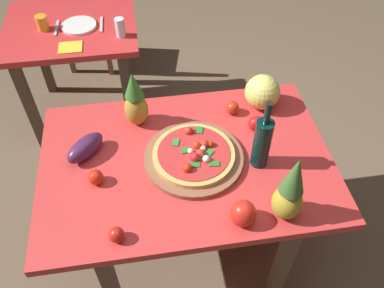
{
  "coord_description": "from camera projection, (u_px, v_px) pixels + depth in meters",
  "views": [
    {
      "loc": [
        -0.15,
        -1.15,
        2.13
      ],
      "look_at": [
        0.03,
        0.04,
        0.81
      ],
      "focal_mm": 37.27,
      "sensor_mm": 36.0,
      "label": 1
    }
  ],
  "objects": [
    {
      "name": "ground_plane",
      "position": [
        188.0,
        242.0,
        2.35
      ],
      "size": [
        10.0,
        10.0,
        0.0
      ],
      "primitive_type": "plane",
      "color": "brown"
    },
    {
      "name": "display_table",
      "position": [
        186.0,
        172.0,
        1.86
      ],
      "size": [
        1.31,
        0.88,
        0.76
      ],
      "color": "#4F3B30",
      "rests_on": "ground_plane"
    },
    {
      "name": "background_table",
      "position": [
        74.0,
        42.0,
        2.65
      ],
      "size": [
        0.84,
        0.74,
        0.76
      ],
      "color": "#4F3B30",
      "rests_on": "ground_plane"
    },
    {
      "name": "dining_chair",
      "position": [
        85.0,
        16.0,
        3.16
      ],
      "size": [
        0.48,
        0.48,
        0.85
      ],
      "rotation": [
        0.0,
        0.0,
        2.91
      ],
      "color": "brown",
      "rests_on": "ground_plane"
    },
    {
      "name": "pizza_board",
      "position": [
        194.0,
        158.0,
        1.78
      ],
      "size": [
        0.44,
        0.44,
        0.02
      ],
      "primitive_type": "cylinder",
      "color": "brown",
      "rests_on": "display_table"
    },
    {
      "name": "pizza",
      "position": [
        194.0,
        154.0,
        1.76
      ],
      "size": [
        0.37,
        0.37,
        0.06
      ],
      "color": "#E4AC5B",
      "rests_on": "pizza_board"
    },
    {
      "name": "wine_bottle",
      "position": [
        262.0,
        142.0,
        1.68
      ],
      "size": [
        0.08,
        0.08,
        0.35
      ],
      "color": "black",
      "rests_on": "display_table"
    },
    {
      "name": "pineapple_left",
      "position": [
        290.0,
        192.0,
        1.49
      ],
      "size": [
        0.12,
        0.12,
        0.34
      ],
      "color": "#B3982B",
      "rests_on": "display_table"
    },
    {
      "name": "pineapple_right",
      "position": [
        135.0,
        102.0,
        1.85
      ],
      "size": [
        0.11,
        0.11,
        0.3
      ],
      "color": "#AC862F",
      "rests_on": "display_table"
    },
    {
      "name": "melon",
      "position": [
        262.0,
        92.0,
        1.97
      ],
      "size": [
        0.18,
        0.18,
        0.18
      ],
      "primitive_type": "sphere",
      "color": "#DED365",
      "rests_on": "display_table"
    },
    {
      "name": "bell_pepper",
      "position": [
        243.0,
        213.0,
        1.54
      ],
      "size": [
        0.1,
        0.1,
        0.11
      ],
      "primitive_type": "ellipsoid",
      "color": "red",
      "rests_on": "display_table"
    },
    {
      "name": "eggplant",
      "position": [
        85.0,
        148.0,
        1.78
      ],
      "size": [
        0.2,
        0.21,
        0.09
      ],
      "primitive_type": "ellipsoid",
      "rotation": [
        0.0,
        0.0,
        0.81
      ],
      "color": "#452147",
      "rests_on": "display_table"
    },
    {
      "name": "tomato_beside_pepper",
      "position": [
        233.0,
        108.0,
        1.97
      ],
      "size": [
        0.07,
        0.07,
        0.07
      ],
      "primitive_type": "sphere",
      "color": "red",
      "rests_on": "display_table"
    },
    {
      "name": "tomato_near_board",
      "position": [
        256.0,
        123.0,
        1.9
      ],
      "size": [
        0.07,
        0.07,
        0.07
      ],
      "primitive_type": "sphere",
      "color": "red",
      "rests_on": "display_table"
    },
    {
      "name": "tomato_by_bottle",
      "position": [
        96.0,
        177.0,
        1.68
      ],
      "size": [
        0.07,
        0.07,
        0.07
      ],
      "primitive_type": "sphere",
      "color": "red",
      "rests_on": "display_table"
    },
    {
      "name": "tomato_at_corner",
      "position": [
        116.0,
        235.0,
        1.5
      ],
      "size": [
        0.06,
        0.06,
        0.06
      ],
      "primitive_type": "sphere",
      "color": "red",
      "rests_on": "display_table"
    },
    {
      "name": "drinking_glass_juice",
      "position": [
        42.0,
        23.0,
        2.48
      ],
      "size": [
        0.07,
        0.07,
        0.09
      ],
      "primitive_type": "cylinder",
      "color": "orange",
      "rests_on": "background_table"
    },
    {
      "name": "drinking_glass_water",
      "position": [
        120.0,
        27.0,
        2.42
      ],
      "size": [
        0.06,
        0.06,
        0.12
      ],
      "primitive_type": "cylinder",
      "color": "silver",
      "rests_on": "background_table"
    },
    {
      "name": "dinner_plate",
      "position": [
        79.0,
        26.0,
        2.53
      ],
      "size": [
        0.22,
        0.22,
        0.02
      ],
      "primitive_type": "cylinder",
      "color": "white",
      "rests_on": "background_table"
    },
    {
      "name": "fork_utensil",
      "position": [
        57.0,
        28.0,
        2.52
      ],
      "size": [
        0.02,
        0.18,
        0.01
      ],
      "primitive_type": "cube",
      "rotation": [
        0.0,
        0.0,
        -0.05
      ],
      "color": "silver",
      "rests_on": "background_table"
    },
    {
      "name": "knife_utensil",
      "position": [
        101.0,
        24.0,
        2.55
      ],
      "size": [
        0.02,
        0.18,
        0.01
      ],
      "primitive_type": "cube",
      "rotation": [
        0.0,
        0.0,
        -0.02
      ],
      "color": "silver",
      "rests_on": "background_table"
    },
    {
      "name": "napkin_folded",
      "position": [
        70.0,
        47.0,
        2.38
      ],
      "size": [
        0.14,
        0.12,
        0.01
      ],
      "primitive_type": "cube",
      "rotation": [
        0.0,
        0.0,
        0.0
      ],
      "color": "yellow",
      "rests_on": "background_table"
    }
  ]
}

